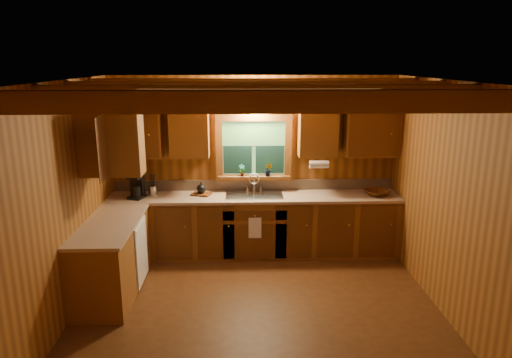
{
  "coord_description": "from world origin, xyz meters",
  "views": [
    {
      "loc": [
        -0.18,
        -4.86,
        2.81
      ],
      "look_at": [
        0.0,
        0.8,
        1.35
      ],
      "focal_mm": 32.52,
      "sensor_mm": 36.0,
      "label": 1
    }
  ],
  "objects_px": {
    "coffee_maker": "(137,186)",
    "wicker_basket": "(376,193)",
    "cutting_board": "(201,194)",
    "sink": "(254,198)"
  },
  "relations": [
    {
      "from": "coffee_maker",
      "to": "wicker_basket",
      "type": "height_order",
      "value": "coffee_maker"
    },
    {
      "from": "coffee_maker",
      "to": "wicker_basket",
      "type": "bearing_deg",
      "value": 18.79
    },
    {
      "from": "cutting_board",
      "to": "sink",
      "type": "bearing_deg",
      "value": 15.7
    },
    {
      "from": "coffee_maker",
      "to": "cutting_board",
      "type": "height_order",
      "value": "coffee_maker"
    },
    {
      "from": "coffee_maker",
      "to": "cutting_board",
      "type": "bearing_deg",
      "value": 25.12
    },
    {
      "from": "cutting_board",
      "to": "coffee_maker",
      "type": "bearing_deg",
      "value": -155.12
    },
    {
      "from": "sink",
      "to": "coffee_maker",
      "type": "height_order",
      "value": "coffee_maker"
    },
    {
      "from": "coffee_maker",
      "to": "cutting_board",
      "type": "distance_m",
      "value": 0.92
    },
    {
      "from": "sink",
      "to": "wicker_basket",
      "type": "height_order",
      "value": "sink"
    },
    {
      "from": "sink",
      "to": "wicker_basket",
      "type": "bearing_deg",
      "value": -2.08
    }
  ]
}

